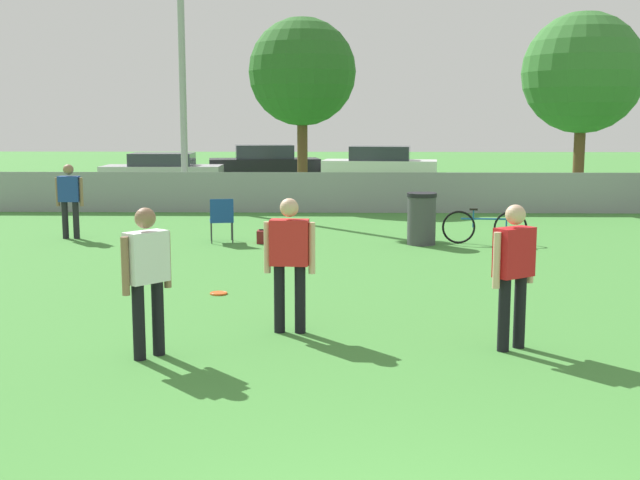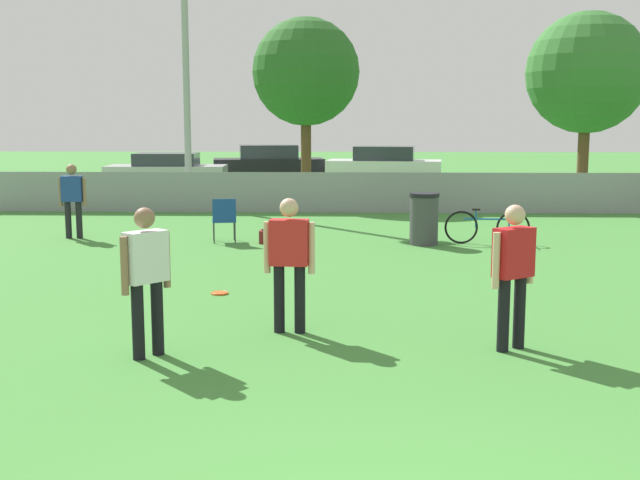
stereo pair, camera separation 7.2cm
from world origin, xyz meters
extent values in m
cube|color=gray|center=(0.00, 18.00, 0.55)|extent=(20.72, 0.03, 1.10)
cylinder|color=#9E9EA3|center=(-4.95, 19.64, 4.32)|extent=(0.20, 0.20, 8.64)
cylinder|color=brown|center=(-1.57, 21.25, 1.37)|extent=(0.32, 0.32, 2.73)
sphere|color=#286023|center=(-1.57, 21.25, 3.97)|extent=(3.29, 3.29, 3.29)
cylinder|color=brown|center=(6.53, 19.79, 1.27)|extent=(0.32, 0.32, 2.55)
sphere|color=#33702D|center=(6.53, 19.79, 3.84)|extent=(3.45, 3.45, 3.45)
cylinder|color=black|center=(-1.14, 5.55, 0.41)|extent=(0.13, 0.13, 0.82)
cylinder|color=black|center=(-0.89, 5.53, 0.41)|extent=(0.13, 0.13, 0.82)
cube|color=red|center=(-1.01, 5.54, 1.09)|extent=(0.46, 0.25, 0.54)
sphere|color=#D8AD8C|center=(-1.01, 5.54, 1.50)|extent=(0.22, 0.22, 0.22)
cylinder|color=#D8AD8C|center=(-1.28, 5.56, 1.02)|extent=(0.08, 0.08, 0.61)
cylinder|color=#D8AD8C|center=(-0.75, 5.52, 1.02)|extent=(0.08, 0.08, 0.61)
cylinder|color=black|center=(1.37, 4.82, 0.41)|extent=(0.13, 0.13, 0.82)
cylinder|color=black|center=(1.57, 4.96, 0.41)|extent=(0.13, 0.13, 0.82)
cube|color=red|center=(1.47, 4.89, 1.09)|extent=(0.49, 0.44, 0.54)
sphere|color=#D8AD8C|center=(1.47, 4.89, 1.50)|extent=(0.22, 0.22, 0.22)
cylinder|color=#D8AD8C|center=(1.25, 4.74, 1.02)|extent=(0.08, 0.08, 0.61)
cylinder|color=#D8AD8C|center=(1.69, 5.04, 1.02)|extent=(0.08, 0.08, 0.61)
cylinder|color=black|center=(-2.53, 4.41, 0.41)|extent=(0.13, 0.13, 0.82)
cylinder|color=black|center=(-2.37, 4.59, 0.41)|extent=(0.13, 0.13, 0.82)
cube|color=silver|center=(-2.45, 4.50, 1.09)|extent=(0.46, 0.48, 0.54)
sphere|color=#8C664C|center=(-2.45, 4.50, 1.50)|extent=(0.22, 0.22, 0.22)
cylinder|color=#8C664C|center=(-2.62, 4.30, 1.02)|extent=(0.08, 0.08, 0.61)
cylinder|color=#8C664C|center=(-2.28, 4.70, 1.02)|extent=(0.08, 0.08, 0.61)
cylinder|color=black|center=(-6.03, 13.05, 0.40)|extent=(0.13, 0.13, 0.79)
cylinder|color=black|center=(-6.26, 13.05, 0.40)|extent=(0.13, 0.13, 0.79)
cube|color=navy|center=(-6.14, 13.05, 1.06)|extent=(0.43, 0.22, 0.54)
sphere|color=#8C664C|center=(-6.14, 13.05, 1.47)|extent=(0.22, 0.22, 0.22)
cylinder|color=#8C664C|center=(-5.89, 13.05, 1.00)|extent=(0.08, 0.08, 0.61)
cylinder|color=#8C664C|center=(-6.40, 13.05, 1.00)|extent=(0.08, 0.08, 0.61)
cylinder|color=#E5591E|center=(-2.18, 7.63, 0.01)|extent=(0.25, 0.25, 0.03)
torus|color=#E5591E|center=(-2.18, 7.63, 0.01)|extent=(0.25, 0.25, 0.03)
cylinder|color=#333338|center=(-2.69, 12.90, 0.21)|extent=(0.02, 0.02, 0.43)
cylinder|color=#333338|center=(-3.11, 12.82, 0.21)|extent=(0.02, 0.02, 0.43)
cylinder|color=#333338|center=(-2.61, 12.47, 0.21)|extent=(0.02, 0.02, 0.43)
cylinder|color=#333338|center=(-3.03, 12.40, 0.21)|extent=(0.02, 0.02, 0.43)
cube|color=navy|center=(-2.86, 12.65, 0.44)|extent=(0.56, 0.56, 0.03)
cube|color=navy|center=(-2.82, 12.42, 0.69)|extent=(0.47, 0.11, 0.46)
torus|color=black|center=(2.01, 12.54, 0.34)|extent=(0.68, 0.08, 0.68)
torus|color=black|center=(3.05, 12.48, 0.34)|extent=(0.68, 0.08, 0.68)
cylinder|color=#195999|center=(2.53, 12.51, 0.51)|extent=(0.96, 0.09, 0.04)
cylinder|color=#195999|center=(2.30, 12.52, 0.51)|extent=(0.03, 0.03, 0.35)
cylinder|color=#195999|center=(2.97, 12.48, 0.51)|extent=(0.03, 0.03, 0.32)
cube|color=black|center=(2.30, 12.52, 0.71)|extent=(0.16, 0.07, 0.04)
cylinder|color=black|center=(2.97, 12.48, 0.67)|extent=(0.05, 0.44, 0.03)
cylinder|color=#3F3F44|center=(1.24, 12.42, 0.49)|extent=(0.57, 0.57, 0.97)
cylinder|color=black|center=(1.24, 12.42, 1.01)|extent=(0.60, 0.60, 0.08)
cube|color=maroon|center=(-1.82, 12.52, 0.13)|extent=(0.58, 0.32, 0.26)
cube|color=black|center=(-1.82, 12.52, 0.28)|extent=(0.49, 0.04, 0.02)
cylinder|color=black|center=(-5.73, 27.09, 0.30)|extent=(0.61, 0.20, 0.60)
cylinder|color=black|center=(-5.67, 25.50, 0.30)|extent=(0.61, 0.20, 0.60)
cylinder|color=black|center=(-8.46, 27.00, 0.30)|extent=(0.61, 0.20, 0.60)
cylinder|color=black|center=(-8.40, 25.41, 0.30)|extent=(0.61, 0.20, 0.60)
cube|color=#B7B7BC|center=(-7.07, 26.25, 0.50)|extent=(4.47, 1.96, 0.62)
cube|color=#2D333D|center=(-7.07, 26.25, 1.04)|extent=(2.35, 1.67, 0.46)
cylinder|color=black|center=(-2.24, 29.98, 0.33)|extent=(0.69, 0.28, 0.67)
cylinder|color=black|center=(-2.00, 28.48, 0.33)|extent=(0.69, 0.28, 0.67)
cylinder|color=black|center=(-4.97, 29.54, 0.33)|extent=(0.69, 0.28, 0.67)
cylinder|color=black|center=(-4.73, 28.05, 0.33)|extent=(0.69, 0.28, 0.67)
cube|color=black|center=(-3.49, 29.01, 0.57)|extent=(4.67, 2.41, 0.74)
cube|color=#2D333D|center=(-3.49, 29.01, 1.22)|extent=(2.53, 1.87, 0.56)
cylinder|color=black|center=(2.67, 28.84, 0.32)|extent=(0.65, 0.26, 0.63)
cylinder|color=black|center=(2.47, 27.26, 0.32)|extent=(0.65, 0.26, 0.63)
cylinder|color=black|center=(-0.09, 29.17, 0.32)|extent=(0.65, 0.26, 0.63)
cylinder|color=black|center=(-0.29, 27.59, 0.32)|extent=(0.65, 0.26, 0.63)
cube|color=white|center=(1.19, 28.22, 0.56)|extent=(4.67, 2.34, 0.74)
cube|color=#2D333D|center=(1.19, 28.22, 1.20)|extent=(2.51, 1.86, 0.55)
camera|label=1|loc=(-0.44, -3.73, 2.51)|focal=45.00mm
camera|label=2|loc=(-0.36, -3.73, 2.51)|focal=45.00mm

